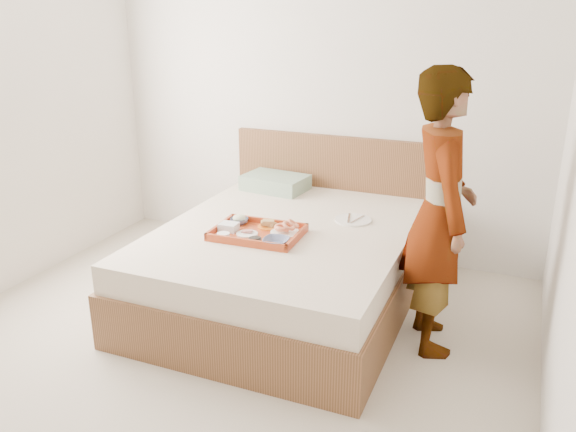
{
  "coord_description": "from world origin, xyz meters",
  "views": [
    {
      "loc": [
        1.52,
        -2.29,
        1.88
      ],
      "look_at": [
        0.19,
        0.9,
        0.65
      ],
      "focal_mm": 36.41,
      "sensor_mm": 36.0,
      "label": 1
    }
  ],
  "objects_px": {
    "dinner_plate": "(353,220)",
    "person": "(440,214)",
    "bed": "(287,265)",
    "tray": "(258,232)"
  },
  "relations": [
    {
      "from": "bed",
      "to": "tray",
      "type": "distance_m",
      "value": 0.37
    },
    {
      "from": "dinner_plate",
      "to": "person",
      "type": "relative_size",
      "value": 0.15
    },
    {
      "from": "bed",
      "to": "person",
      "type": "relative_size",
      "value": 1.24
    },
    {
      "from": "bed",
      "to": "person",
      "type": "xyz_separation_m",
      "value": [
        0.98,
        -0.15,
        0.54
      ]
    },
    {
      "from": "tray",
      "to": "person",
      "type": "xyz_separation_m",
      "value": [
        1.09,
        0.06,
        0.25
      ]
    },
    {
      "from": "tray",
      "to": "dinner_plate",
      "type": "distance_m",
      "value": 0.69
    },
    {
      "from": "bed",
      "to": "tray",
      "type": "bearing_deg",
      "value": -118.94
    },
    {
      "from": "tray",
      "to": "dinner_plate",
      "type": "xyz_separation_m",
      "value": [
        0.48,
        0.5,
        -0.02
      ]
    },
    {
      "from": "bed",
      "to": "dinner_plate",
      "type": "bearing_deg",
      "value": 38.75
    },
    {
      "from": "person",
      "to": "dinner_plate",
      "type": "bearing_deg",
      "value": 33.84
    }
  ]
}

